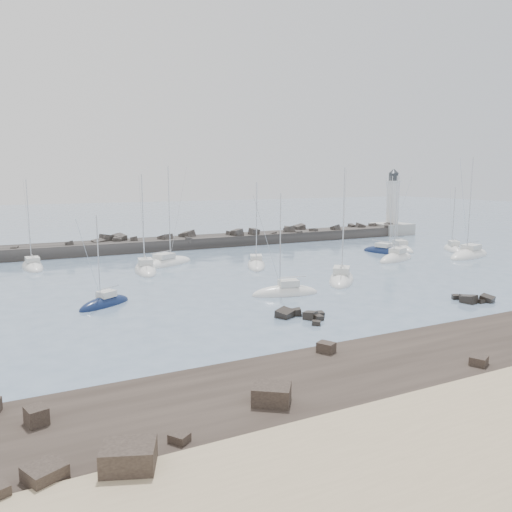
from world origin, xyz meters
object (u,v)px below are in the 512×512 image
at_px(sailboat_9, 396,259).
at_px(sailboat_5, 285,293).
at_px(lighthouse, 392,220).
at_px(sailboat_4, 167,264).
at_px(sailboat_3, 145,271).
at_px(sailboat_12, 453,250).
at_px(sailboat_7, 341,280).
at_px(sailboat_1, 33,267).
at_px(sailboat_2, 105,304).
at_px(sailboat_6, 256,266).
at_px(sailboat_11, 469,256).
at_px(sailboat_10, 399,249).
at_px(sailboat_8, 386,252).

bearing_deg(sailboat_9, sailboat_5, -155.69).
xyz_separation_m(lighthouse, sailboat_4, (-54.38, -15.36, -2.96)).
xyz_separation_m(lighthouse, sailboat_3, (-58.34, -19.11, -2.94)).
relative_size(sailboat_5, sailboat_12, 1.00).
bearing_deg(sailboat_7, sailboat_1, 141.28).
height_order(sailboat_1, sailboat_2, sailboat_1).
xyz_separation_m(sailboat_6, sailboat_11, (33.13, -7.19, 0.01)).
height_order(sailboat_10, sailboat_11, sailboat_11).
bearing_deg(sailboat_6, lighthouse, 26.87).
distance_m(sailboat_3, sailboat_4, 5.45).
relative_size(sailboat_2, sailboat_7, 0.66).
xyz_separation_m(sailboat_1, sailboat_11, (60.58, -19.75, 0.01)).
bearing_deg(sailboat_9, sailboat_1, 160.54).
bearing_deg(sailboat_3, sailboat_8, -2.24).
xyz_separation_m(lighthouse, sailboat_1, (-71.26, -9.63, -2.96)).
bearing_deg(sailboat_3, lighthouse, 18.13).
bearing_deg(sailboat_4, sailboat_2, -121.86).
height_order(sailboat_3, sailboat_11, sailboat_11).
relative_size(sailboat_8, sailboat_12, 1.16).
height_order(sailboat_3, sailboat_7, sailboat_7).
bearing_deg(sailboat_11, sailboat_7, -168.18).
bearing_deg(sailboat_1, sailboat_5, -51.55).
relative_size(sailboat_1, sailboat_8, 0.97).
height_order(sailboat_7, sailboat_10, sailboat_7).
bearing_deg(sailboat_8, sailboat_3, 177.76).
xyz_separation_m(sailboat_2, sailboat_9, (43.26, 7.63, 0.02)).
height_order(sailboat_1, sailboat_10, sailboat_10).
bearing_deg(sailboat_7, sailboat_9, 27.97).
relative_size(lighthouse, sailboat_8, 1.10).
distance_m(sailboat_2, sailboat_7, 27.02).
height_order(sailboat_6, sailboat_11, sailboat_11).
relative_size(lighthouse, sailboat_9, 1.09).
xyz_separation_m(lighthouse, sailboat_11, (-10.68, -29.39, -2.94)).
relative_size(sailboat_7, sailboat_9, 1.07).
height_order(sailboat_3, sailboat_8, sailboat_3).
bearing_deg(sailboat_2, sailboat_4, 58.14).
distance_m(sailboat_4, sailboat_5, 23.66).
relative_size(sailboat_3, sailboat_5, 1.19).
height_order(sailboat_2, sailboat_5, sailboat_5).
bearing_deg(sailboat_7, sailboat_12, 20.45).
bearing_deg(sailboat_8, sailboat_7, -143.08).
relative_size(sailboat_3, sailboat_6, 1.09).
xyz_separation_m(sailboat_4, sailboat_9, (31.46, -11.36, 0.02)).
relative_size(sailboat_8, sailboat_10, 0.99).
bearing_deg(lighthouse, sailboat_2, -152.57).
height_order(sailboat_4, sailboat_12, sailboat_4).
height_order(sailboat_8, sailboat_9, sailboat_9).
relative_size(sailboat_11, sailboat_12, 1.42).
bearing_deg(sailboat_6, sailboat_5, -106.31).
height_order(sailboat_11, sailboat_12, sailboat_11).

